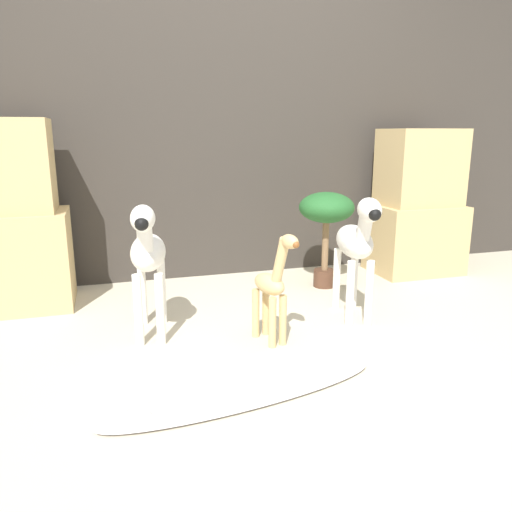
# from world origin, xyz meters

# --- Properties ---
(ground_plane) EXTENTS (14.00, 14.00, 0.00)m
(ground_plane) POSITION_xyz_m (0.00, 0.00, 0.00)
(ground_plane) COLOR beige
(wall_back) EXTENTS (6.40, 0.08, 2.20)m
(wall_back) POSITION_xyz_m (0.00, 1.42, 1.10)
(wall_back) COLOR #38332D
(wall_back) RESTS_ON ground_plane
(rock_pillar_left) EXTENTS (0.61, 0.45, 1.08)m
(rock_pillar_left) POSITION_xyz_m (-1.34, 1.05, 0.49)
(rock_pillar_left) COLOR tan
(rock_pillar_left) RESTS_ON ground_plane
(rock_pillar_right) EXTENTS (0.61, 0.45, 1.03)m
(rock_pillar_right) POSITION_xyz_m (1.34, 1.05, 0.48)
(rock_pillar_right) COLOR tan
(rock_pillar_right) RESTS_ON ground_plane
(zebra_right) EXTENTS (0.25, 0.56, 0.70)m
(zebra_right) POSITION_xyz_m (0.46, 0.29, 0.43)
(zebra_right) COLOR white
(zebra_right) RESTS_ON ground_plane
(zebra_left) EXTENTS (0.23, 0.56, 0.70)m
(zebra_left) POSITION_xyz_m (-0.64, 0.37, 0.43)
(zebra_left) COLOR white
(zebra_left) RESTS_ON ground_plane
(giraffe_figurine) EXTENTS (0.16, 0.34, 0.57)m
(giraffe_figurine) POSITION_xyz_m (-0.08, 0.12, 0.28)
(giraffe_figurine) COLOR tan
(giraffe_figurine) RESTS_ON ground_plane
(potted_palm_front) EXTENTS (0.36, 0.36, 0.63)m
(potted_palm_front) POSITION_xyz_m (0.55, 0.90, 0.49)
(potted_palm_front) COLOR #513323
(potted_palm_front) RESTS_ON ground_plane
(surfboard) EXTENTS (1.19, 0.43, 0.07)m
(surfboard) POSITION_xyz_m (-0.35, -0.34, 0.01)
(surfboard) COLOR silver
(surfboard) RESTS_ON ground_plane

